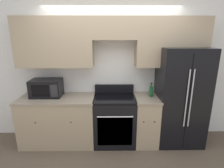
{
  "coord_description": "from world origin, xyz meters",
  "views": [
    {
      "loc": [
        -0.04,
        -2.68,
        1.98
      ],
      "look_at": [
        -0.0,
        0.31,
        1.15
      ],
      "focal_mm": 28.0,
      "sensor_mm": 36.0,
      "label": 1
    }
  ],
  "objects_px": {
    "refrigerator": "(180,97)",
    "oven_range": "(114,119)",
    "microwave": "(46,88)",
    "bottle": "(151,91)"
  },
  "relations": [
    {
      "from": "refrigerator",
      "to": "oven_range",
      "type": "bearing_deg",
      "value": -178.42
    },
    {
      "from": "oven_range",
      "to": "refrigerator",
      "type": "xyz_separation_m",
      "value": [
        1.21,
        0.03,
        0.44
      ]
    },
    {
      "from": "microwave",
      "to": "bottle",
      "type": "xyz_separation_m",
      "value": [
        1.92,
        -0.03,
        -0.05
      ]
    },
    {
      "from": "oven_range",
      "to": "refrigerator",
      "type": "distance_m",
      "value": 1.29
    },
    {
      "from": "microwave",
      "to": "oven_range",
      "type": "bearing_deg",
      "value": -3.31
    },
    {
      "from": "refrigerator",
      "to": "bottle",
      "type": "bearing_deg",
      "value": 178.9
    },
    {
      "from": "oven_range",
      "to": "refrigerator",
      "type": "height_order",
      "value": "refrigerator"
    },
    {
      "from": "oven_range",
      "to": "bottle",
      "type": "xyz_separation_m",
      "value": [
        0.67,
        0.04,
        0.55
      ]
    },
    {
      "from": "refrigerator",
      "to": "microwave",
      "type": "xyz_separation_m",
      "value": [
        -2.45,
        0.04,
        0.17
      ]
    },
    {
      "from": "oven_range",
      "to": "bottle",
      "type": "relative_size",
      "value": 4.04
    }
  ]
}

